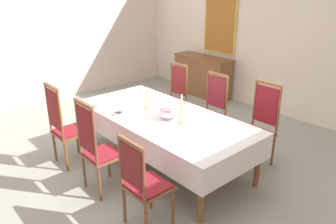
# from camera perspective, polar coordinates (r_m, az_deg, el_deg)

# --- Properties ---
(ground) EXTENTS (7.50, 6.11, 0.04)m
(ground) POSITION_cam_1_polar(r_m,az_deg,el_deg) (4.82, -1.26, -9.24)
(ground) COLOR #999B8B
(back_wall) EXTENTS (7.50, 0.08, 3.29)m
(back_wall) POSITION_cam_1_polar(r_m,az_deg,el_deg) (6.62, 20.16, 13.31)
(back_wall) COLOR silver
(back_wall) RESTS_ON ground
(left_wall) EXTENTS (0.08, 6.11, 3.29)m
(left_wall) POSITION_cam_1_polar(r_m,az_deg,el_deg) (7.50, -21.00, 14.01)
(left_wall) COLOR silver
(left_wall) RESTS_ON ground
(dining_table) EXTENTS (2.65, 1.23, 0.75)m
(dining_table) POSITION_cam_1_polar(r_m,az_deg,el_deg) (4.53, -0.89, -1.39)
(dining_table) COLOR brown
(dining_table) RESTS_ON ground
(tablecloth) EXTENTS (2.67, 1.25, 0.33)m
(tablecloth) POSITION_cam_1_polar(r_m,az_deg,el_deg) (4.53, -0.89, -1.42)
(tablecloth) COLOR white
(tablecloth) RESTS_ON dining_table
(chair_south_a) EXTENTS (0.44, 0.42, 1.20)m
(chair_south_a) POSITION_cam_1_polar(r_m,az_deg,el_deg) (4.78, -17.53, -2.22)
(chair_south_a) COLOR brown
(chair_south_a) RESTS_ON ground
(chair_north_a) EXTENTS (0.44, 0.42, 1.14)m
(chair_north_a) POSITION_cam_1_polar(r_m,az_deg,el_deg) (5.83, 0.97, 2.84)
(chair_north_a) COLOR brown
(chair_north_a) RESTS_ON ground
(chair_south_b) EXTENTS (0.44, 0.42, 1.21)m
(chair_south_b) POSITION_cam_1_polar(r_m,az_deg,el_deg) (4.05, -12.25, -6.03)
(chair_south_b) COLOR brown
(chair_south_b) RESTS_ON ground
(chair_north_b) EXTENTS (0.44, 0.42, 1.14)m
(chair_north_b) POSITION_cam_1_polar(r_m,az_deg,el_deg) (5.25, 7.48, 0.50)
(chair_north_b) COLOR brown
(chair_north_b) RESTS_ON ground
(chair_south_c) EXTENTS (0.44, 0.42, 1.06)m
(chair_south_c) POSITION_cam_1_polar(r_m,az_deg,el_deg) (3.42, -4.40, -12.05)
(chair_south_c) COLOR brown
(chair_south_c) RESTS_ON ground
(chair_north_c) EXTENTS (0.44, 0.42, 1.19)m
(chair_north_c) POSITION_cam_1_polar(r_m,az_deg,el_deg) (4.75, 15.60, -2.19)
(chair_north_c) COLOR brown
(chair_north_c) RESTS_ON ground
(soup_tureen) EXTENTS (0.31, 0.31, 0.24)m
(soup_tureen) POSITION_cam_1_polar(r_m,az_deg,el_deg) (4.35, 0.34, 0.36)
(soup_tureen) COLOR white
(soup_tureen) RESTS_ON tablecloth
(candlestick_west) EXTENTS (0.07, 0.07, 0.31)m
(candlestick_west) POSITION_cam_1_polar(r_m,az_deg,el_deg) (4.72, -3.77, 2.07)
(candlestick_west) COLOR gold
(candlestick_west) RESTS_ON tablecloth
(candlestick_east) EXTENTS (0.07, 0.07, 0.39)m
(candlestick_east) POSITION_cam_1_polar(r_m,az_deg,el_deg) (4.19, 2.34, 0.07)
(candlestick_east) COLOR gold
(candlestick_east) RESTS_ON tablecloth
(bowl_near_left) EXTENTS (0.17, 0.17, 0.04)m
(bowl_near_left) POSITION_cam_1_polar(r_m,az_deg,el_deg) (5.53, -3.92, 3.89)
(bowl_near_left) COLOR white
(bowl_near_left) RESTS_ON tablecloth
(bowl_near_right) EXTENTS (0.16, 0.16, 0.04)m
(bowl_near_right) POSITION_cam_1_polar(r_m,az_deg,el_deg) (4.88, 2.38, 1.46)
(bowl_near_right) COLOR white
(bowl_near_right) RESTS_ON tablecloth
(bowl_far_left) EXTENTS (0.15, 0.15, 0.03)m
(bowl_far_left) POSITION_cam_1_polar(r_m,az_deg,el_deg) (4.55, -8.63, -0.27)
(bowl_far_left) COLOR white
(bowl_far_left) RESTS_ON tablecloth
(bowl_far_right) EXTENTS (0.16, 0.16, 0.04)m
(bowl_far_right) POSITION_cam_1_polar(r_m,az_deg,el_deg) (4.92, -11.66, 1.22)
(bowl_far_right) COLOR white
(bowl_far_right) RESTS_ON tablecloth
(spoon_primary) EXTENTS (0.06, 0.17, 0.01)m
(spoon_primary) POSITION_cam_1_polar(r_m,az_deg,el_deg) (5.63, -4.38, 4.03)
(spoon_primary) COLOR gold
(spoon_primary) RESTS_ON tablecloth
(spoon_secondary) EXTENTS (0.05, 0.18, 0.01)m
(spoon_secondary) POSITION_cam_1_polar(r_m,az_deg,el_deg) (4.97, 1.76, 1.68)
(spoon_secondary) COLOR gold
(spoon_secondary) RESTS_ON tablecloth
(sideboard) EXTENTS (1.44, 0.48, 0.90)m
(sideboard) POSITION_cam_1_polar(r_m,az_deg,el_deg) (7.64, 5.97, 6.25)
(sideboard) COLOR brown
(sideboard) RESTS_ON ground
(framed_painting) EXTENTS (0.88, 0.05, 1.53)m
(framed_painting) POSITION_cam_1_polar(r_m,az_deg,el_deg) (7.45, 9.10, 15.84)
(framed_painting) COLOR #D1B251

